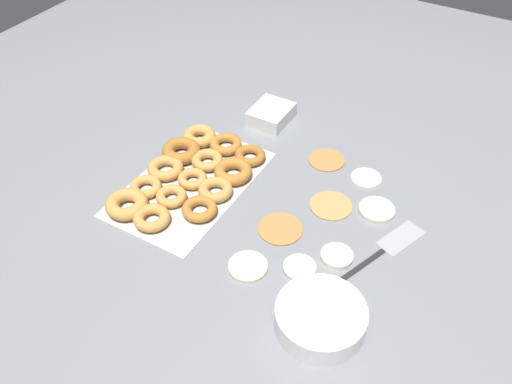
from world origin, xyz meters
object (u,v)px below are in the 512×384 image
(pancake_0, at_px, (331,205))
(container_stack, at_px, (271,114))
(pancake_5, at_px, (377,210))
(pancake_6, at_px, (327,159))
(pancake_2, at_px, (300,268))
(donut_tray, at_px, (189,175))
(pancake_7, at_px, (248,267))
(pancake_4, at_px, (337,256))
(pancake_1, at_px, (366,177))
(batter_bowl, at_px, (320,318))
(pancake_3, at_px, (280,228))
(spatula, at_px, (393,244))

(pancake_0, relative_size, container_stack, 0.84)
(pancake_5, bearing_deg, container_stack, -116.62)
(pancake_6, bearing_deg, pancake_2, 16.00)
(donut_tray, bearing_deg, pancake_6, 132.66)
(pancake_7, bearing_deg, donut_tray, -121.90)
(pancake_6, relative_size, pancake_7, 1.12)
(pancake_0, distance_m, pancake_7, 0.31)
(pancake_0, bearing_deg, pancake_6, -151.78)
(pancake_2, relative_size, pancake_4, 1.00)
(pancake_1, height_order, donut_tray, donut_tray)
(pancake_6, height_order, batter_bowl, batter_bowl)
(pancake_5, bearing_deg, batter_bowl, 3.02)
(donut_tray, bearing_deg, pancake_1, 121.06)
(pancake_2, xyz_separation_m, container_stack, (-0.51, -0.36, 0.02))
(pancake_3, relative_size, spatula, 0.42)
(donut_tray, bearing_deg, pancake_3, 82.90)
(pancake_5, height_order, pancake_7, pancake_5)
(pancake_0, xyz_separation_m, pancake_2, (0.24, 0.03, 0.00))
(pancake_4, xyz_separation_m, container_stack, (-0.43, -0.43, 0.02))
(donut_tray, height_order, container_stack, container_stack)
(pancake_4, bearing_deg, pancake_2, -38.93)
(pancake_4, height_order, batter_bowl, batter_bowl)
(pancake_5, xyz_separation_m, spatula, (0.09, 0.08, -0.00))
(pancake_4, bearing_deg, batter_bowl, 13.36)
(pancake_5, height_order, pancake_6, pancake_5)
(pancake_4, xyz_separation_m, spatula, (-0.11, 0.10, -0.00))
(pancake_0, bearing_deg, pancake_4, 28.79)
(pancake_1, bearing_deg, pancake_3, -21.35)
(container_stack, height_order, spatula, container_stack)
(pancake_0, xyz_separation_m, donut_tray, (0.11, -0.40, 0.01))
(pancake_5, relative_size, pancake_6, 0.89)
(pancake_2, distance_m, pancake_5, 0.30)
(batter_bowl, bearing_deg, spatula, 169.62)
(pancake_3, height_order, pancake_5, pancake_5)
(pancake_2, bearing_deg, spatula, 138.88)
(pancake_2, relative_size, pancake_7, 0.83)
(pancake_0, distance_m, batter_bowl, 0.39)
(pancake_6, bearing_deg, donut_tray, -47.34)
(pancake_2, xyz_separation_m, donut_tray, (-0.13, -0.42, 0.01))
(pancake_4, relative_size, donut_tray, 0.17)
(pancake_1, relative_size, batter_bowl, 0.44)
(pancake_2, bearing_deg, pancake_6, -164.00)
(pancake_1, relative_size, pancake_2, 1.09)
(pancake_3, xyz_separation_m, pancake_5, (-0.19, 0.19, 0.00))
(pancake_2, bearing_deg, pancake_3, -132.35)
(pancake_7, distance_m, batter_bowl, 0.23)
(pancake_6, bearing_deg, batter_bowl, 23.23)
(pancake_7, bearing_deg, container_stack, -156.08)
(pancake_3, height_order, spatula, pancake_3)
(pancake_5, height_order, batter_bowl, batter_bowl)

